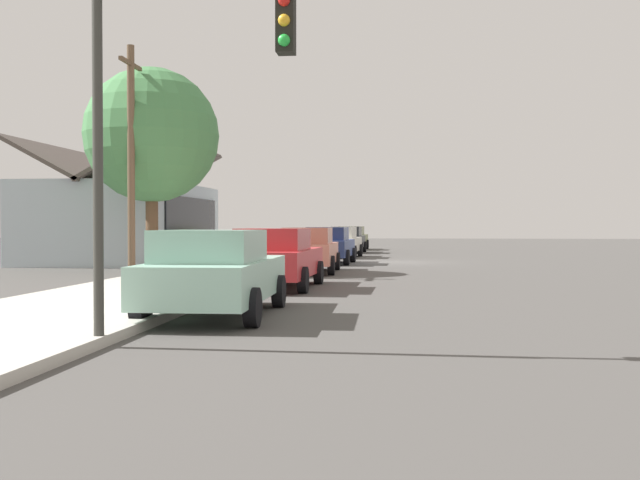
% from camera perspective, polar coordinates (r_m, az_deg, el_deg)
% --- Properties ---
extents(ground_plane, '(120.00, 120.00, 0.00)m').
position_cam_1_polar(ground_plane, '(33.79, 5.36, -1.70)').
color(ground_plane, '#4C4947').
extents(sidewalk_curb, '(60.00, 4.20, 0.16)m').
position_cam_1_polar(sidewalk_curb, '(34.33, -4.03, -1.52)').
color(sidewalk_curb, beige).
rests_on(sidewalk_curb, ground).
extents(car_seafoam, '(4.88, 2.17, 1.59)m').
position_cam_1_polar(car_seafoam, '(13.76, -8.02, -2.45)').
color(car_seafoam, '#9ED1BC').
rests_on(car_seafoam, ground).
extents(car_cherry, '(4.73, 2.15, 1.59)m').
position_cam_1_polar(car_cherry, '(19.73, -3.38, -1.36)').
color(car_cherry, red).
rests_on(car_cherry, ground).
extents(car_coral, '(4.73, 2.06, 1.59)m').
position_cam_1_polar(car_coral, '(26.24, -0.85, -0.73)').
color(car_coral, '#EA8C75').
rests_on(car_coral, ground).
extents(car_navy, '(4.44, 2.14, 1.59)m').
position_cam_1_polar(car_navy, '(32.25, 0.68, -0.38)').
color(car_navy, navy).
rests_on(car_navy, ground).
extents(car_ivory, '(4.59, 2.15, 1.59)m').
position_cam_1_polar(car_ivory, '(38.46, 1.55, -0.14)').
color(car_ivory, silver).
rests_on(car_ivory, ground).
extents(car_charcoal, '(4.41, 2.16, 1.59)m').
position_cam_1_polar(car_charcoal, '(44.93, 2.10, 0.05)').
color(car_charcoal, '#2D3035').
rests_on(car_charcoal, ground).
extents(car_olive, '(4.61, 2.17, 1.59)m').
position_cam_1_polar(car_olive, '(50.82, 2.45, 0.17)').
color(car_olive, olive).
rests_on(car_olive, ground).
extents(storefront_building, '(10.27, 6.63, 5.31)m').
position_cam_1_polar(storefront_building, '(34.88, -14.77, 1.46)').
color(storefront_building, '#ADBCC6').
rests_on(storefront_building, ground).
extents(shade_tree, '(4.76, 4.76, 7.25)m').
position_cam_1_polar(shade_tree, '(27.30, -12.77, 7.79)').
color(shade_tree, brown).
rests_on(shade_tree, ground).
extents(traffic_light_main, '(0.37, 2.79, 5.20)m').
position_cam_1_polar(traffic_light_main, '(10.41, -11.21, 11.16)').
color(traffic_light_main, '#383833').
rests_on(traffic_light_main, ground).
extents(utility_pole_wooden, '(1.80, 0.24, 7.50)m').
position_cam_1_polar(utility_pole_wooden, '(25.04, -14.26, 6.27)').
color(utility_pole_wooden, brown).
rests_on(utility_pole_wooden, ground).
extents(fire_hydrant_red, '(0.22, 0.22, 0.71)m').
position_cam_1_polar(fire_hydrant_red, '(23.86, -5.18, -1.69)').
color(fire_hydrant_red, red).
rests_on(fire_hydrant_red, sidewalk_curb).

